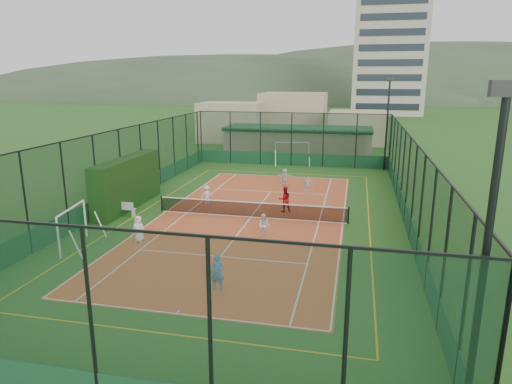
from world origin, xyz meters
The scene contains 21 objects.
ground centered at (0.00, 0.00, 0.00)m, with size 300.00×300.00×0.00m, color #2A5E20.
court_slab centered at (0.00, 0.00, 0.01)m, with size 11.17×23.97×0.01m, color #C5612B.
tennis_net centered at (0.00, 0.00, 0.53)m, with size 11.67×0.12×1.06m, color black, non-canonical shape.
perimeter_fence centered at (0.00, 0.00, 2.50)m, with size 18.12×34.12×5.00m, color #11341D, non-canonical shape.
floodlight_se centered at (8.60, -16.60, 4.12)m, with size 0.60×0.26×8.25m, color black, non-canonical shape.
floodlight_ne centered at (8.60, 16.60, 4.12)m, with size 0.60×0.26×8.25m, color black, non-canonical shape.
clubhouse centered at (0.00, 22.00, 1.57)m, with size 15.20×7.20×3.15m, color tan, non-canonical shape.
apartment_tower centered at (12.00, 82.00, 15.00)m, with size 15.00×12.00×30.00m, color beige.
distant_hills centered at (0.00, 150.00, 0.00)m, with size 200.00×60.00×24.00m, color #384C33, non-canonical shape.
hedge_left centered at (-8.30, 0.45, 1.62)m, with size 1.11×7.42×3.24m, color black.
white_bench centered at (-7.80, -1.29, 0.46)m, with size 1.65×0.45×0.93m, color white, non-canonical shape.
futsal_goal_near centered at (-7.55, -6.71, 1.00)m, with size 0.90×3.10×2.00m, color white, non-canonical shape.
futsal_goal_far centered at (0.00, 17.46, 1.07)m, with size 3.32×0.96×2.14m, color white, non-canonical shape.
child_near_left centered at (-4.71, -5.33, 0.70)m, with size 0.67×0.44×1.37m, color white.
child_near_mid centered at (0.89, -9.73, 0.76)m, with size 0.55×0.36×1.50m, color #4676C6.
child_near_right centered at (1.47, -3.29, 0.65)m, with size 0.62×0.48×1.27m, color white.
child_far_left centered at (-3.54, 2.22, 0.65)m, with size 0.83×0.48×1.28m, color silver.
child_far_right centered at (2.74, 6.46, 0.65)m, with size 0.75×0.31×1.27m, color white.
child_far_back centered at (0.72, 8.55, 0.69)m, with size 1.27×0.40×1.37m, color white.
coach centered at (1.80, 1.58, 0.82)m, with size 0.79×0.61×1.62m, color #A91214.
tennis_balls centered at (1.12, 1.55, 0.04)m, with size 4.76×1.02×0.07m.
Camera 1 is at (5.99, -25.75, 8.32)m, focal length 32.00 mm.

